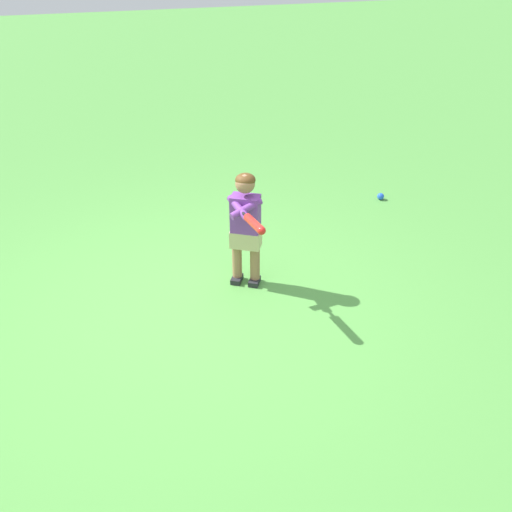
{
  "coord_description": "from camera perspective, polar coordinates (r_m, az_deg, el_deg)",
  "views": [
    {
      "loc": [
        0.64,
        3.84,
        2.87
      ],
      "look_at": [
        -0.59,
        0.03,
        0.45
      ],
      "focal_mm": 38.47,
      "sensor_mm": 36.0,
      "label": 1
    }
  ],
  "objects": [
    {
      "name": "play_ball_by_bucket",
      "position": [
        6.88,
        12.83,
        6.06
      ],
      "size": [
        0.08,
        0.08,
        0.08
      ],
      "primitive_type": "sphere",
      "color": "blue",
      "rests_on": "ground"
    },
    {
      "name": "ground_plane",
      "position": [
        4.84,
        -6.8,
        -5.49
      ],
      "size": [
        40.0,
        40.0,
        0.0
      ],
      "primitive_type": "plane",
      "color": "#519942"
    },
    {
      "name": "child_batter",
      "position": [
        4.8,
        -1.07,
        3.62
      ],
      "size": [
        0.34,
        0.78,
        1.08
      ],
      "color": "#232328",
      "rests_on": "ground"
    }
  ]
}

